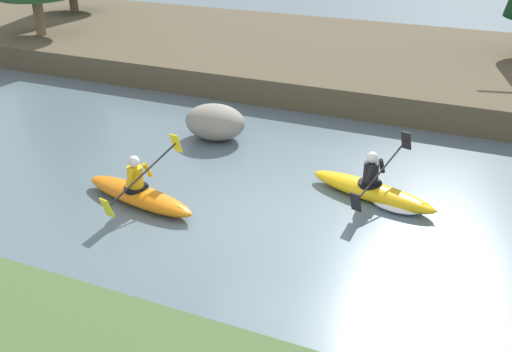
# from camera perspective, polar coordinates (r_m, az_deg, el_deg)

# --- Properties ---
(ground_plane) EXTENTS (90.00, 90.00, 0.00)m
(ground_plane) POSITION_cam_1_polar(r_m,az_deg,el_deg) (11.27, 1.10, -4.12)
(ground_plane) COLOR slate
(riverbank_far) EXTENTS (44.00, 9.09, 0.77)m
(riverbank_far) POSITION_cam_1_polar(r_m,az_deg,el_deg) (20.37, 12.59, 10.42)
(riverbank_far) COLOR brown
(riverbank_far) RESTS_ON ground
(kayaker_lead) EXTENTS (2.77, 2.04, 1.20)m
(kayaker_lead) POSITION_cam_1_polar(r_m,az_deg,el_deg) (12.06, 11.44, -1.46)
(kayaker_lead) COLOR yellow
(kayaker_lead) RESTS_ON ground
(kayaker_middle) EXTENTS (2.79, 2.06, 1.20)m
(kayaker_middle) POSITION_cam_1_polar(r_m,az_deg,el_deg) (11.91, -11.04, -1.65)
(kayaker_middle) COLOR orange
(kayaker_middle) RESTS_ON ground
(boulder_midstream) EXTENTS (1.52, 1.19, 0.86)m
(boulder_midstream) POSITION_cam_1_polar(r_m,az_deg,el_deg) (14.71, -3.92, 5.15)
(boulder_midstream) COLOR gray
(boulder_midstream) RESTS_ON ground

